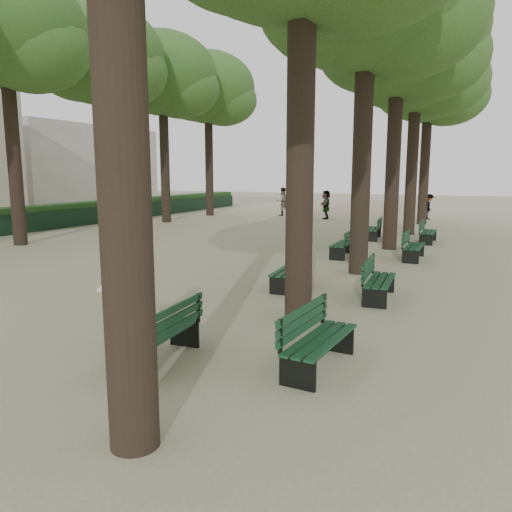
% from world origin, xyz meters
% --- Properties ---
extents(ground, '(120.00, 120.00, 0.00)m').
position_xyz_m(ground, '(0.00, 0.00, 0.00)').
color(ground, tan).
rests_on(ground, ground).
extents(tree_central_3, '(6.00, 6.00, 9.95)m').
position_xyz_m(tree_central_3, '(1.50, 13.00, 7.65)').
color(tree_central_3, '#33261C').
rests_on(tree_central_3, ground).
extents(tree_central_4, '(6.00, 6.00, 9.95)m').
position_xyz_m(tree_central_4, '(1.50, 18.00, 7.65)').
color(tree_central_4, '#33261C').
rests_on(tree_central_4, ground).
extents(tree_central_5, '(6.00, 6.00, 9.95)m').
position_xyz_m(tree_central_5, '(1.50, 23.00, 7.65)').
color(tree_central_5, '#33261C').
rests_on(tree_central_5, ground).
extents(tree_far_2, '(6.00, 6.00, 10.45)m').
position_xyz_m(tree_far_2, '(-12.00, 8.00, 8.14)').
color(tree_far_2, '#33261C').
rests_on(tree_far_2, ground).
extents(tree_far_3, '(6.00, 6.00, 10.45)m').
position_xyz_m(tree_far_3, '(-12.00, 13.00, 8.14)').
color(tree_far_3, '#33261C').
rests_on(tree_far_3, ground).
extents(tree_far_4, '(6.00, 6.00, 10.45)m').
position_xyz_m(tree_far_4, '(-12.00, 18.00, 8.14)').
color(tree_far_4, '#33261C').
rests_on(tree_far_4, ground).
extents(tree_far_5, '(6.00, 6.00, 10.45)m').
position_xyz_m(tree_far_5, '(-12.00, 23.00, 8.14)').
color(tree_far_5, '#33261C').
rests_on(tree_far_5, ground).
extents(bench_left_0, '(0.70, 1.84, 0.92)m').
position_xyz_m(bench_left_0, '(0.37, 0.02, 0.27)').
color(bench_left_0, black).
rests_on(bench_left_0, ground).
extents(bench_left_1, '(0.72, 1.84, 0.92)m').
position_xyz_m(bench_left_1, '(0.37, 5.49, 0.27)').
color(bench_left_1, black).
rests_on(bench_left_1, ground).
extents(bench_left_2, '(0.61, 1.81, 0.92)m').
position_xyz_m(bench_left_2, '(0.37, 10.56, 0.27)').
color(bench_left_2, black).
rests_on(bench_left_2, ground).
extents(bench_left_3, '(0.75, 1.85, 0.92)m').
position_xyz_m(bench_left_3, '(0.37, 15.50, 0.27)').
color(bench_left_3, black).
rests_on(bench_left_3, ground).
extents(bench_right_0, '(0.70, 1.84, 0.92)m').
position_xyz_m(bench_right_0, '(2.63, 0.81, 0.27)').
color(bench_right_0, black).
rests_on(bench_right_0, ground).
extents(bench_right_1, '(0.69, 1.83, 0.92)m').
position_xyz_m(bench_right_1, '(2.63, 5.24, 0.27)').
color(bench_right_1, black).
rests_on(bench_right_1, ground).
extents(bench_right_2, '(0.59, 1.81, 0.92)m').
position_xyz_m(bench_right_2, '(2.63, 10.97, 0.27)').
color(bench_right_2, black).
rests_on(bench_right_2, ground).
extents(bench_right_3, '(0.58, 1.80, 0.92)m').
position_xyz_m(bench_right_3, '(2.63, 15.34, 0.27)').
color(bench_right_3, black).
rests_on(bench_right_3, ground).
extents(man_with_map, '(0.75, 0.82, 1.83)m').
position_xyz_m(man_with_map, '(-0.39, 0.14, 0.91)').
color(man_with_map, black).
rests_on(man_with_map, ground).
extents(pedestrian_a, '(0.89, 0.89, 1.84)m').
position_xyz_m(pedestrian_a, '(-7.56, 24.87, 0.92)').
color(pedestrian_a, '#262628').
rests_on(pedestrian_a, ground).
extents(pedestrian_e, '(0.62, 1.66, 1.75)m').
position_xyz_m(pedestrian_e, '(-4.22, 23.69, 0.87)').
color(pedestrian_e, '#262628').
rests_on(pedestrian_e, ground).
extents(pedestrian_b, '(0.47, 1.03, 1.54)m').
position_xyz_m(pedestrian_b, '(1.55, 26.06, 0.77)').
color(pedestrian_b, '#262628').
rests_on(pedestrian_b, ground).
extents(fence, '(0.08, 42.00, 0.90)m').
position_xyz_m(fence, '(-15.00, 11.00, 0.45)').
color(fence, black).
rests_on(fence, ground).
extents(hedge, '(1.20, 42.00, 1.20)m').
position_xyz_m(hedge, '(-15.70, 11.00, 0.60)').
color(hedge, '#1D4818').
rests_on(hedge, ground).
extents(building_far, '(12.00, 16.00, 7.00)m').
position_xyz_m(building_far, '(-33.00, 30.00, 3.50)').
color(building_far, '#B7B2A3').
rests_on(building_far, ground).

